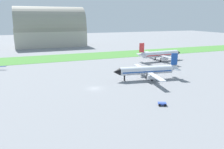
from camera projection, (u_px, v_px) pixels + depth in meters
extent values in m
plane|color=gray|center=(94.00, 88.00, 82.22)|extent=(600.00, 600.00, 0.00)
cube|color=#478438|center=(64.00, 58.00, 145.77)|extent=(360.00, 28.00, 0.08)
cylinder|color=silver|center=(146.00, 70.00, 93.49)|extent=(23.27, 6.73, 3.52)
cone|color=black|center=(117.00, 72.00, 90.74)|extent=(3.65, 3.86, 3.44)
cone|color=silver|center=(175.00, 68.00, 96.27)|extent=(4.88, 3.76, 3.16)
cube|color=#19479E|center=(146.00, 71.00, 93.56)|extent=(22.02, 6.62, 0.49)
cube|color=silver|center=(155.00, 76.00, 86.55)|extent=(4.38, 15.50, 0.35)
cube|color=silver|center=(141.00, 68.00, 101.03)|extent=(4.38, 15.50, 0.35)
cylinder|color=#B7BABF|center=(152.00, 77.00, 89.47)|extent=(4.07, 2.46, 1.93)
cylinder|color=#B7BABF|center=(143.00, 72.00, 98.73)|extent=(4.07, 2.46, 1.93)
cube|color=#19479E|center=(174.00, 59.00, 95.17)|extent=(2.91, 0.82, 5.11)
cube|color=silver|center=(176.00, 69.00, 94.05)|extent=(2.53, 4.70, 0.28)
cube|color=silver|center=(171.00, 67.00, 98.27)|extent=(2.53, 4.70, 0.28)
cylinder|color=black|center=(124.00, 78.00, 92.15)|extent=(0.63, 0.63, 2.24)
cylinder|color=black|center=(152.00, 78.00, 91.95)|extent=(0.63, 0.63, 2.24)
cylinder|color=black|center=(147.00, 75.00, 97.16)|extent=(0.63, 0.63, 2.24)
cylinder|color=silver|center=(161.00, 54.00, 134.27)|extent=(24.30, 4.67, 3.69)
cone|color=black|center=(178.00, 53.00, 139.42)|extent=(3.50, 3.75, 3.62)
cone|color=silver|center=(141.00, 55.00, 128.76)|extent=(4.83, 3.51, 3.32)
cube|color=red|center=(161.00, 54.00, 134.34)|extent=(22.96, 4.69, 0.52)
cube|color=silver|center=(152.00, 53.00, 141.34)|extent=(3.00, 16.20, 0.37)
cube|color=silver|center=(168.00, 57.00, 127.01)|extent=(3.00, 16.20, 0.37)
cylinder|color=#B7BABF|center=(155.00, 56.00, 139.09)|extent=(4.11, 2.19, 2.03)
cylinder|color=#B7BABF|center=(165.00, 59.00, 129.92)|extent=(4.11, 2.19, 2.03)
cube|color=red|center=(142.00, 48.00, 128.00)|extent=(3.04, 0.57, 5.37)
cube|color=silver|center=(139.00, 54.00, 131.13)|extent=(2.20, 4.78, 0.30)
cube|color=silver|center=(144.00, 55.00, 126.95)|extent=(2.20, 4.78, 0.30)
cylinder|color=black|center=(174.00, 58.00, 138.89)|extent=(0.66, 0.66, 2.35)
cylinder|color=black|center=(155.00, 58.00, 136.97)|extent=(0.66, 0.66, 2.35)
cylinder|color=black|center=(161.00, 60.00, 131.81)|extent=(0.66, 0.66, 2.35)
cube|color=#334FB2|center=(162.00, 103.00, 66.18)|extent=(2.81, 2.36, 0.55)
cylinder|color=black|center=(160.00, 105.00, 65.57)|extent=(0.74, 0.52, 0.70)
cylinder|color=black|center=(159.00, 103.00, 67.02)|extent=(0.74, 0.52, 0.70)
cylinder|color=black|center=(165.00, 105.00, 65.47)|extent=(0.74, 0.52, 0.70)
cylinder|color=black|center=(164.00, 103.00, 66.92)|extent=(0.74, 0.52, 0.70)
cube|color=#B2AD9E|center=(51.00, 37.00, 202.79)|extent=(61.53, 27.70, 17.37)
cylinder|color=gray|center=(50.00, 24.00, 199.93)|extent=(60.30, 30.47, 30.47)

